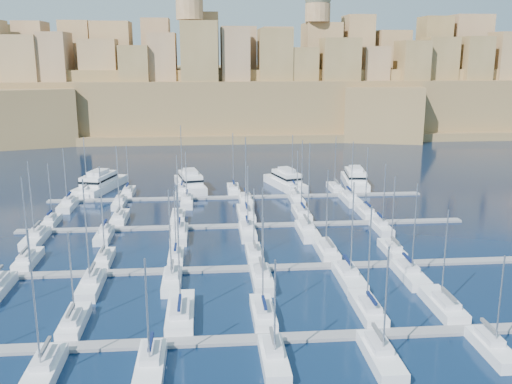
{
  "coord_description": "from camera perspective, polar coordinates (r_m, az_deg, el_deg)",
  "views": [
    {
      "loc": [
        -7.04,
        -92.65,
        31.73
      ],
      "look_at": [
        1.74,
        6.0,
        7.67
      ],
      "focal_mm": 40.0,
      "sensor_mm": 36.0,
      "label": 1
    }
  ],
  "objects": [
    {
      "name": "ground",
      "position": [
        98.18,
        -0.7,
        -5.2
      ],
      "size": [
        600.0,
        600.0,
        0.0
      ],
      "primitive_type": "plane",
      "color": "black",
      "rests_on": "ground"
    },
    {
      "name": "sailboat_32",
      "position": [
        101.89,
        -7.68,
        -4.18
      ],
      "size": [
        2.9,
        9.68,
        13.04
      ],
      "color": "white",
      "rests_on": "ground"
    },
    {
      "name": "sailboat_40",
      "position": [
        135.15,
        3.65,
        0.37
      ],
      "size": [
        2.67,
        8.9,
        13.73
      ],
      "color": "white",
      "rests_on": "ground"
    },
    {
      "name": "sailboat_26",
      "position": [
        112.43,
        -7.78,
        -2.48
      ],
      "size": [
        2.63,
        8.77,
        13.24
      ],
      "color": "white",
      "rests_on": "ground"
    },
    {
      "name": "sailboat_23",
      "position": [
        86.13,
        15.14,
        -7.92
      ],
      "size": [
        2.9,
        9.66,
        14.6
      ],
      "color": "white",
      "rests_on": "ground"
    },
    {
      "name": "sailboat_11",
      "position": [
        68.98,
        22.55,
        -14.19
      ],
      "size": [
        2.53,
        8.44,
        11.78
      ],
      "color": "white",
      "rests_on": "ground"
    },
    {
      "name": "pontoon_near",
      "position": [
        66.96,
        1.6,
        -14.44
      ],
      "size": [
        84.0,
        2.0,
        0.4
      ],
      "primitive_type": "cube",
      "color": "slate",
      "rests_on": "ground"
    },
    {
      "name": "sailboat_29",
      "position": [
        116.74,
        10.92,
        -1.99
      ],
      "size": [
        2.66,
        8.86,
        14.14
      ],
      "color": "white",
      "rests_on": "ground"
    },
    {
      "name": "sailboat_12",
      "position": [
        95.49,
        -21.84,
        -6.3
      ],
      "size": [
        2.64,
        8.8,
        14.05
      ],
      "color": "white",
      "rests_on": "ground"
    },
    {
      "name": "sailboat_35",
      "position": [
        107.33,
        12.44,
        -3.47
      ],
      "size": [
        2.43,
        8.11,
        12.99
      ],
      "color": "white",
      "rests_on": "ground"
    },
    {
      "name": "sailboat_17",
      "position": [
        95.88,
        13.44,
        -5.6
      ],
      "size": [
        2.47,
        8.24,
        13.17
      ],
      "color": "white",
      "rests_on": "ground"
    },
    {
      "name": "sailboat_24",
      "position": [
        115.54,
        -19.75,
        -2.74
      ],
      "size": [
        2.24,
        7.48,
        12.06
      ],
      "color": "white",
      "rests_on": "ground"
    },
    {
      "name": "sailboat_5",
      "position": [
        77.41,
        18.18,
        -10.66
      ],
      "size": [
        2.98,
        9.92,
        13.38
      ],
      "color": "white",
      "rests_on": "ground"
    },
    {
      "name": "sailboat_33",
      "position": [
        102.25,
        -0.84,
        -3.99
      ],
      "size": [
        2.75,
        9.16,
        13.16
      ],
      "color": "white",
      "rests_on": "ground"
    },
    {
      "name": "sailboat_2",
      "position": [
        72.09,
        -7.56,
        -11.89
      ],
      "size": [
        3.3,
        10.99,
        17.05
      ],
      "color": "white",
      "rests_on": "ground"
    },
    {
      "name": "sailboat_8",
      "position": [
        61.74,
        -10.51,
        -16.73
      ],
      "size": [
        2.83,
        9.43,
        12.89
      ],
      "color": "white",
      "rests_on": "ground"
    },
    {
      "name": "pontoon_mid_far",
      "position": [
        107.61,
        -1.11,
        -3.39
      ],
      "size": [
        84.0,
        2.0,
        0.4
      ],
      "primitive_type": "cube",
      "color": "slate",
      "rests_on": "ground"
    },
    {
      "name": "sailboat_39",
      "position": [
        133.88,
        -2.27,
        0.26
      ],
      "size": [
        2.74,
        9.12,
        14.3
      ],
      "color": "white",
      "rests_on": "ground"
    },
    {
      "name": "motor_yacht_d",
      "position": [
        142.29,
        9.87,
        1.28
      ],
      "size": [
        7.05,
        17.32,
        5.25
      ],
      "color": "white",
      "rests_on": "ground"
    },
    {
      "name": "motor_yacht_b",
      "position": [
        137.69,
        -6.59,
        0.98
      ],
      "size": [
        8.36,
        17.68,
        5.25
      ],
      "color": "white",
      "rests_on": "ground"
    },
    {
      "name": "sailboat_31",
      "position": [
        103.95,
        -14.93,
        -4.17
      ],
      "size": [
        2.53,
        8.42,
        13.44
      ],
      "color": "white",
      "rests_on": "ground"
    },
    {
      "name": "sailboat_37",
      "position": [
        134.6,
        -12.64,
        -0.0
      ],
      "size": [
        2.51,
        8.37,
        11.84
      ],
      "color": "white",
      "rests_on": "ground"
    },
    {
      "name": "sailboat_47",
      "position": [
        126.65,
        9.4,
        -0.69
      ],
      "size": [
        3.02,
        10.07,
        13.85
      ],
      "color": "white",
      "rests_on": "ground"
    },
    {
      "name": "sailboat_43",
      "position": [
        125.1,
        -13.5,
        -1.08
      ],
      "size": [
        2.4,
        7.99,
        13.49
      ],
      "color": "white",
      "rests_on": "ground"
    },
    {
      "name": "sailboat_3",
      "position": [
        71.46,
        0.73,
        -12.05
      ],
      "size": [
        2.71,
        9.03,
        13.08
      ],
      "color": "white",
      "rests_on": "ground"
    },
    {
      "name": "fortified_city",
      "position": [
        248.59,
        -3.54,
        9.71
      ],
      "size": [
        460.0,
        108.95,
        59.52
      ],
      "color": "brown",
      "rests_on": "ground"
    },
    {
      "name": "sailboat_15",
      "position": [
        91.33,
        -0.19,
        -6.2
      ],
      "size": [
        2.43,
        8.1,
        11.56
      ],
      "color": "white",
      "rests_on": "ground"
    },
    {
      "name": "sailboat_27",
      "position": [
        113.45,
        -1.01,
        -2.18
      ],
      "size": [
        3.21,
        10.71,
        16.34
      ],
      "color": "white",
      "rests_on": "ground"
    },
    {
      "name": "sailboat_9",
      "position": [
        62.08,
        1.79,
        -16.31
      ],
      "size": [
        2.63,
        8.77,
        12.17
      ],
      "color": "white",
      "rests_on": "ground"
    },
    {
      "name": "sailboat_28",
      "position": [
        114.19,
        4.58,
        -2.13
      ],
      "size": [
        2.86,
        9.52,
        15.61
      ],
      "color": "white",
      "rests_on": "ground"
    },
    {
      "name": "sailboat_13",
      "position": [
        92.29,
        -14.91,
        -6.47
      ],
      "size": [
        2.32,
        7.73,
        10.69
      ],
      "color": "white",
      "rests_on": "ground"
    },
    {
      "name": "sailboat_38",
      "position": [
        134.02,
        -7.37,
        0.18
      ],
      "size": [
        2.84,
        9.48,
        16.14
      ],
      "color": "white",
      "rests_on": "ground"
    },
    {
      "name": "sailboat_10",
      "position": [
        63.93,
        12.37,
        -15.68
      ],
      "size": [
        2.88,
        9.61,
        13.4
      ],
      "color": "white",
      "rests_on": "ground"
    },
    {
      "name": "sailboat_21",
      "position": [
        81.57,
        0.59,
        -8.67
      ],
      "size": [
        2.81,
        9.37,
        14.42
      ],
      "color": "white",
      "rests_on": "ground"
    },
    {
      "name": "sailboat_20",
      "position": [
        81.72,
        -8.39,
        -8.78
      ],
      "size": [
        2.59,
        8.62,
        14.37
      ],
      "color": "white",
      "rests_on": "ground"
    },
    {
      "name": "sailboat_30",
      "position": [
        105.91,
        -21.16,
        -4.3
      ],
      "size": [
        2.96,
        9.86,
        14.67
      ],
      "color": "white",
      "rests_on": "ground"
    },
    {
      "name": "sailboat_34",
      "position": [
        103.07,
        5.15,
        -3.88
      ],
      "size": [
        3.06,
        10.19,
        17.12
      ],
      "color": "white",
      "rests_on": "ground"
    },
    {
      "name": "sailboat_19",
      "position": [
        82.79,
        -16.16,
        -8.88
      ],
      "size": [
        2.82,
        9.41,
        16.11
      ],
      "color": "white",
      "rests_on": "ground"
    },
    {
      "name": "sailboat_4",
      "position": [
        73.93,
        11.14,
        -11.4
      ],
      "size": [
        2.77,
        9.24,
        14.17
      ],
      "color": "white",
      "rests_on": "ground"
    },
    {
      "name": "sailboat_46",
      "position": [
        124.96,
        4.07,
        -0.75
      ],
      "size": [
        2.58,
        8.59,
        11.9
      ],
      "color": "white",
      "rests_on": "ground"
    },
    {
      "name": "motor_yacht_a",
      "position": [
        140.83,
        -15.35,
        0.86
      ],
      "size": [
        10.51,
        19.72,
        5.25
      ],
      "color": "white",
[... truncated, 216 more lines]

